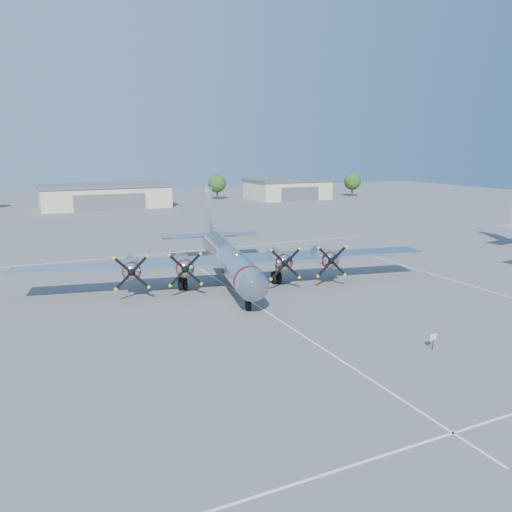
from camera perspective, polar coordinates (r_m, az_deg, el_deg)
name	(u,v)px	position (r m, az deg, el deg)	size (l,w,h in m)	color
ground	(256,305)	(43.43, 0.03, -5.65)	(260.00, 260.00, 0.00)	#575759
parking_lines	(265,311)	(41.93, 1.06, -6.30)	(60.00, 50.08, 0.01)	silver
hangar_center	(105,196)	(121.12, -16.89, 6.63)	(28.60, 14.60, 5.40)	#B3A78E
hangar_east	(287,189)	(136.63, 3.59, 7.69)	(20.60, 14.60, 5.40)	#B3A78E
tree_east	(217,184)	(134.45, -4.48, 8.25)	(4.80, 4.80, 6.64)	#382619
tree_far_east	(352,181)	(145.61, 10.96, 8.37)	(4.80, 4.80, 6.64)	#382619
main_bomber_b29	(227,282)	(50.80, -3.29, -3.02)	(39.74, 27.18, 8.79)	silver
info_placard	(433,339)	(36.07, 19.60, -8.89)	(0.57, 0.10, 1.08)	black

